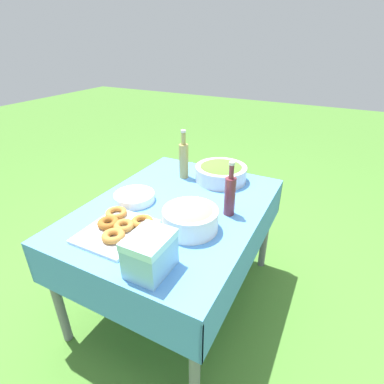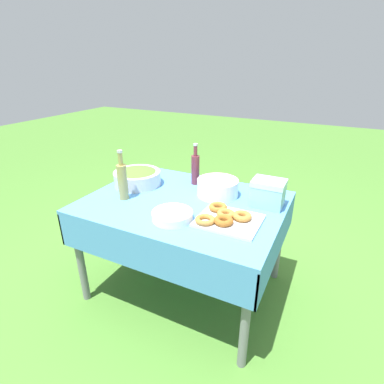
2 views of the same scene
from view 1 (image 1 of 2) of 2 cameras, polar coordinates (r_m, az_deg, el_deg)
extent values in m
plane|color=#477A2D|center=(2.17, -2.68, -19.15)|extent=(14.00, 14.00, 0.00)
cube|color=#4C8CD1|center=(1.73, -3.19, -3.07)|extent=(1.27, 0.95, 0.02)
cube|color=#4C8CD1|center=(1.65, 11.45, -10.51)|extent=(1.27, 0.01, 0.22)
cube|color=#4C8CD1|center=(2.04, -14.61, -2.81)|extent=(1.27, 0.01, 0.22)
cube|color=#4C8CD1|center=(1.42, -16.60, -18.91)|extent=(0.01, 0.95, 0.22)
cube|color=#4C8CD1|center=(2.28, 4.82, 1.49)|extent=(0.01, 0.95, 0.22)
cylinder|color=slate|center=(1.47, 0.50, -30.04)|extent=(0.05, 0.05, 0.69)
cylinder|color=slate|center=(2.25, 13.89, -6.62)|extent=(0.05, 0.05, 0.69)
cylinder|color=slate|center=(1.85, -24.39, -17.49)|extent=(0.05, 0.05, 0.69)
cylinder|color=slate|center=(2.52, -4.63, -1.86)|extent=(0.05, 0.05, 0.69)
cylinder|color=silver|center=(2.02, 5.52, 3.53)|extent=(0.34, 0.34, 0.10)
ellipsoid|color=#51892D|center=(2.00, 5.57, 4.48)|extent=(0.30, 0.30, 0.07)
cylinder|color=white|center=(1.50, -0.30, -5.26)|extent=(0.28, 0.28, 0.11)
ellipsoid|color=tan|center=(1.48, -0.30, -3.89)|extent=(0.24, 0.24, 0.07)
cube|color=silver|center=(1.55, -14.21, -7.26)|extent=(0.35, 0.30, 0.02)
torus|color=#93561E|center=(1.57, -15.64, -5.68)|extent=(0.15, 0.15, 0.03)
torus|color=#B27533|center=(1.47, -14.76, -8.09)|extent=(0.15, 0.15, 0.03)
torus|color=#A36628|center=(1.55, -9.48, -5.54)|extent=(0.14, 0.14, 0.03)
torus|color=#B27533|center=(1.65, -14.25, -3.85)|extent=(0.14, 0.14, 0.03)
torus|color=#B27533|center=(1.54, -12.84, -6.25)|extent=(0.15, 0.15, 0.03)
cylinder|color=white|center=(1.81, -10.86, -1.47)|extent=(0.24, 0.24, 0.01)
cylinder|color=white|center=(1.80, -10.89, -1.14)|extent=(0.24, 0.24, 0.01)
cylinder|color=white|center=(1.79, -10.93, -0.80)|extent=(0.24, 0.24, 0.01)
cylinder|color=white|center=(1.79, -10.96, -0.46)|extent=(0.24, 0.24, 0.01)
cylinder|color=#998E4C|center=(2.03, -1.58, 5.88)|extent=(0.06, 0.06, 0.23)
cylinder|color=#998E4C|center=(1.98, -1.64, 10.16)|extent=(0.03, 0.03, 0.08)
cylinder|color=#B7B7B7|center=(1.96, -1.66, 11.51)|extent=(0.03, 0.03, 0.02)
cylinder|color=maroon|center=(1.61, 7.21, -0.85)|extent=(0.06, 0.06, 0.22)
cylinder|color=maroon|center=(1.55, 7.52, 3.87)|extent=(0.03, 0.03, 0.08)
cylinder|color=#B7B7B7|center=(1.53, 7.63, 5.42)|extent=(0.03, 0.03, 0.02)
cube|color=#8CC6E5|center=(1.26, -7.94, -12.14)|extent=(0.20, 0.16, 0.14)
cube|color=#BAF4FF|center=(1.21, -8.21, -9.01)|extent=(0.20, 0.16, 0.03)
camera|label=2|loc=(2.37, -55.17, 16.10)|focal=28.00mm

